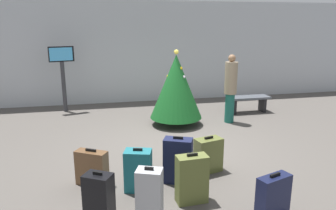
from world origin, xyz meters
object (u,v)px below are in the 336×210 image
(suitcase_3, at_px, (92,168))
(suitcase_6, at_px, (149,194))
(suitcase_4, at_px, (192,179))
(traveller_0, at_px, (231,87))
(suitcase_2, at_px, (273,197))
(holiday_tree, at_px, (176,86))
(suitcase_1, at_px, (99,197))
(flight_info_kiosk, at_px, (62,69))
(waiting_bench, at_px, (248,101))
(suitcase_0, at_px, (208,155))
(suitcase_5, at_px, (178,161))
(suitcase_7, at_px, (138,170))

(suitcase_3, relative_size, suitcase_6, 0.82)
(suitcase_4, bearing_deg, suitcase_3, 149.35)
(traveller_0, distance_m, suitcase_4, 4.20)
(suitcase_2, bearing_deg, holiday_tree, 93.56)
(traveller_0, bearing_deg, suitcase_2, -105.58)
(holiday_tree, distance_m, suitcase_2, 4.38)
(holiday_tree, height_order, suitcase_1, holiday_tree)
(suitcase_2, relative_size, suitcase_4, 0.86)
(suitcase_1, xyz_separation_m, suitcase_3, (-0.10, 1.02, -0.04))
(holiday_tree, xyz_separation_m, flight_info_kiosk, (-2.94, 1.99, 0.28))
(traveller_0, bearing_deg, waiting_bench, 40.81)
(suitcase_3, height_order, suitcase_6, suitcase_6)
(waiting_bench, bearing_deg, suitcase_0, -125.44)
(suitcase_5, xyz_separation_m, suitcase_6, (-0.62, -0.92, -0.02))
(suitcase_4, bearing_deg, suitcase_2, -33.94)
(holiday_tree, relative_size, traveller_0, 1.08)
(waiting_bench, xyz_separation_m, suitcase_6, (-3.72, -4.67, 0.01))
(suitcase_4, bearing_deg, suitcase_7, 144.91)
(suitcase_4, distance_m, suitcase_7, 0.88)
(waiting_bench, height_order, suitcase_4, suitcase_4)
(suitcase_1, height_order, suitcase_5, suitcase_5)
(suitcase_3, xyz_separation_m, suitcase_4, (1.43, -0.85, 0.07))
(suitcase_0, relative_size, suitcase_2, 1.00)
(suitcase_5, bearing_deg, suitcase_6, -124.14)
(traveller_0, height_order, suitcase_1, traveller_0)
(flight_info_kiosk, relative_size, suitcase_0, 2.98)
(traveller_0, height_order, suitcase_7, traveller_0)
(waiting_bench, relative_size, suitcase_2, 1.94)
(holiday_tree, xyz_separation_m, suitcase_5, (-0.72, -3.05, -0.64))
(holiday_tree, xyz_separation_m, suitcase_0, (-0.10, -2.78, -0.71))
(suitcase_4, bearing_deg, suitcase_0, 57.52)
(suitcase_3, distance_m, suitcase_4, 1.66)
(flight_info_kiosk, xyz_separation_m, suitcase_1, (0.94, -5.84, -0.97))
(suitcase_7, bearing_deg, traveller_0, 47.29)
(suitcase_1, height_order, suitcase_7, suitcase_7)
(traveller_0, relative_size, suitcase_1, 2.59)
(suitcase_4, xyz_separation_m, suitcase_7, (-0.72, 0.51, -0.03))
(suitcase_5, bearing_deg, waiting_bench, 50.43)
(traveller_0, bearing_deg, flight_info_kiosk, 154.40)
(waiting_bench, height_order, suitcase_1, suitcase_1)
(holiday_tree, height_order, flight_info_kiosk, holiday_tree)
(holiday_tree, distance_m, suitcase_5, 3.20)
(traveller_0, height_order, suitcase_5, traveller_0)
(suitcase_0, xyz_separation_m, suitcase_7, (-1.29, -0.40, 0.03))
(suitcase_0, relative_size, suitcase_4, 0.86)
(holiday_tree, xyz_separation_m, suitcase_4, (-0.67, -3.68, -0.65))
(waiting_bench, distance_m, suitcase_0, 4.28)
(suitcase_2, bearing_deg, suitcase_7, 145.56)
(waiting_bench, xyz_separation_m, suitcase_0, (-2.48, -3.48, -0.04))
(suitcase_0, distance_m, suitcase_4, 1.07)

